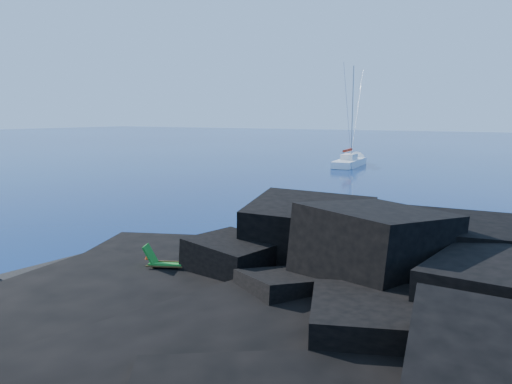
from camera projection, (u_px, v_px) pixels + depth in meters
The scene contains 9 objects.
ground at pixel (39, 271), 21.47m from camera, with size 400.00×400.00×0.00m, color black.
headland at pixel (352, 307), 17.45m from camera, with size 24.00×24.00×3.60m, color black, non-canonical shape.
beach at pixel (123, 286), 19.62m from camera, with size 8.50×6.00×0.70m, color black.
surf_foam at pixel (202, 259), 23.19m from camera, with size 10.00×8.00×0.06m, color white, non-canonical shape.
sailboat at pixel (350, 166), 65.46m from camera, with size 2.60×12.41×13.01m, color white, non-canonical shape.
deck_chair at pixel (170, 258), 19.88m from camera, with size 1.84×0.80×1.26m, color #1B7922, non-canonical shape.
towel at pixel (81, 287), 18.40m from camera, with size 1.95×0.93×0.05m, color white.
sunbather at pixel (81, 283), 18.38m from camera, with size 1.69×0.41×0.23m, color tan, non-canonical shape.
marker_cone at pixel (147, 260), 21.01m from camera, with size 0.33×0.33×0.51m, color #E63B0C.
Camera 1 is at (18.62, -13.00, 6.65)m, focal length 35.00 mm.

